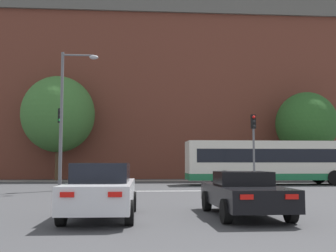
{
  "coord_description": "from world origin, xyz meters",
  "views": [
    {
      "loc": [
        -1.17,
        -4.83,
        1.59
      ],
      "look_at": [
        0.88,
        21.71,
        3.84
      ],
      "focal_mm": 45.0,
      "sensor_mm": 36.0,
      "label": 1
    }
  ],
  "objects_px": {
    "car_saloon_left": "(102,190)",
    "pedestrian_waiting": "(251,169)",
    "car_roadster_right": "(244,193)",
    "bus_crossing_lead": "(273,161)",
    "traffic_light_near_right": "(254,139)",
    "traffic_light_near_left": "(60,135)",
    "street_lamp_junction": "(68,106)"
  },
  "relations": [
    {
      "from": "traffic_light_near_right",
      "to": "car_roadster_right",
      "type": "bearing_deg",
      "value": -107.48
    },
    {
      "from": "car_saloon_left",
      "to": "car_roadster_right",
      "type": "height_order",
      "value": "car_saloon_left"
    },
    {
      "from": "bus_crossing_lead",
      "to": "pedestrian_waiting",
      "type": "height_order",
      "value": "bus_crossing_lead"
    },
    {
      "from": "bus_crossing_lead",
      "to": "traffic_light_near_left",
      "type": "xyz_separation_m",
      "value": [
        -13.72,
        -4.87,
        1.43
      ]
    },
    {
      "from": "car_roadster_right",
      "to": "traffic_light_near_right",
      "type": "relative_size",
      "value": 1.08
    },
    {
      "from": "car_roadster_right",
      "to": "traffic_light_near_left",
      "type": "height_order",
      "value": "traffic_light_near_left"
    },
    {
      "from": "bus_crossing_lead",
      "to": "traffic_light_near_left",
      "type": "bearing_deg",
      "value": 109.56
    },
    {
      "from": "car_saloon_left",
      "to": "traffic_light_near_right",
      "type": "xyz_separation_m",
      "value": [
        7.63,
        11.19,
        2.07
      ]
    },
    {
      "from": "street_lamp_junction",
      "to": "traffic_light_near_right",
      "type": "bearing_deg",
      "value": -0.27
    },
    {
      "from": "car_saloon_left",
      "to": "bus_crossing_lead",
      "type": "distance_m",
      "value": 19.47
    },
    {
      "from": "street_lamp_junction",
      "to": "pedestrian_waiting",
      "type": "bearing_deg",
      "value": 42.43
    },
    {
      "from": "traffic_light_near_right",
      "to": "traffic_light_near_left",
      "type": "relative_size",
      "value": 0.94
    },
    {
      "from": "car_roadster_right",
      "to": "car_saloon_left",
      "type": "bearing_deg",
      "value": 179.85
    },
    {
      "from": "traffic_light_near_right",
      "to": "pedestrian_waiting",
      "type": "bearing_deg",
      "value": 75.15
    },
    {
      "from": "car_roadster_right",
      "to": "street_lamp_junction",
      "type": "xyz_separation_m",
      "value": [
        -6.92,
        11.22,
        3.98
      ]
    },
    {
      "from": "car_saloon_left",
      "to": "traffic_light_near_right",
      "type": "height_order",
      "value": "traffic_light_near_right"
    },
    {
      "from": "street_lamp_junction",
      "to": "pedestrian_waiting",
      "type": "height_order",
      "value": "street_lamp_junction"
    },
    {
      "from": "traffic_light_near_right",
      "to": "traffic_light_near_left",
      "type": "distance_m",
      "value": 10.87
    },
    {
      "from": "bus_crossing_lead",
      "to": "pedestrian_waiting",
      "type": "relative_size",
      "value": 7.4
    },
    {
      "from": "car_saloon_left",
      "to": "pedestrian_waiting",
      "type": "bearing_deg",
      "value": 66.53
    },
    {
      "from": "car_saloon_left",
      "to": "bus_crossing_lead",
      "type": "relative_size",
      "value": 0.4
    },
    {
      "from": "car_roadster_right",
      "to": "traffic_light_near_right",
      "type": "bearing_deg",
      "value": 72.01
    },
    {
      "from": "car_saloon_left",
      "to": "traffic_light_near_left",
      "type": "distance_m",
      "value": 12.17
    },
    {
      "from": "pedestrian_waiting",
      "to": "traffic_light_near_left",
      "type": "bearing_deg",
      "value": 89.09
    },
    {
      "from": "bus_crossing_lead",
      "to": "traffic_light_near_right",
      "type": "xyz_separation_m",
      "value": [
        -2.86,
        -5.19,
        1.26
      ]
    },
    {
      "from": "bus_crossing_lead",
      "to": "street_lamp_junction",
      "type": "xyz_separation_m",
      "value": [
        -13.29,
        -5.14,
        3.04
      ]
    },
    {
      "from": "traffic_light_near_left",
      "to": "car_saloon_left",
      "type": "bearing_deg",
      "value": -74.32
    },
    {
      "from": "car_saloon_left",
      "to": "bus_crossing_lead",
      "type": "height_order",
      "value": "bus_crossing_lead"
    },
    {
      "from": "traffic_light_near_left",
      "to": "pedestrian_waiting",
      "type": "bearing_deg",
      "value": 40.95
    },
    {
      "from": "street_lamp_junction",
      "to": "traffic_light_near_left",
      "type": "bearing_deg",
      "value": 147.75
    },
    {
      "from": "car_roadster_right",
      "to": "pedestrian_waiting",
      "type": "distance_m",
      "value": 24.8
    },
    {
      "from": "car_roadster_right",
      "to": "bus_crossing_lead",
      "type": "xyz_separation_m",
      "value": [
        6.37,
        16.36,
        0.94
      ]
    }
  ]
}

